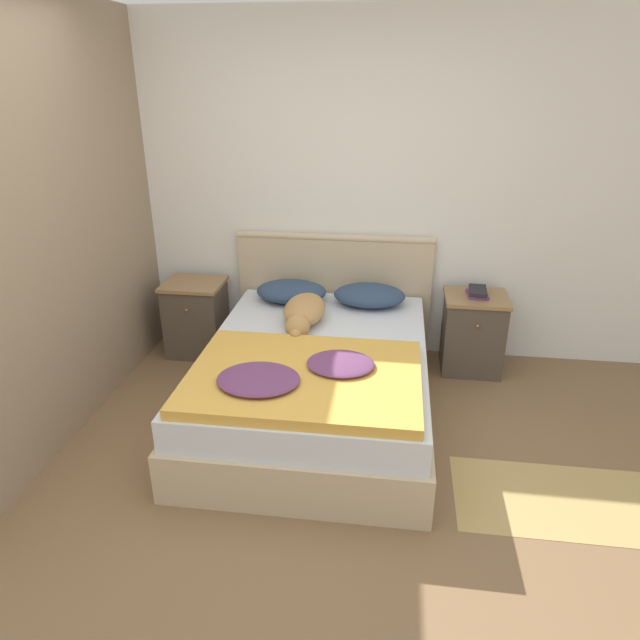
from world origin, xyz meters
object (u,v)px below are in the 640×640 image
pillow_left (291,291)px  dog (304,312)px  nightstand_right (472,333)px  pillow_right (369,295)px  nightstand_left (197,317)px  book_stack (478,292)px  bed (316,381)px

pillow_left → dog: size_ratio=0.73×
dog → nightstand_right: bearing=19.6°
nightstand_right → pillow_right: 0.84m
nightstand_left → book_stack: bearing=0.2°
nightstand_left → book_stack: 2.20m
pillow_left → pillow_right: bearing=0.0°
nightstand_left → pillow_left: (0.79, -0.03, 0.28)m
pillow_right → book_stack: bearing=2.9°
bed → dog: bearing=110.8°
bed → book_stack: size_ratio=8.73×
bed → pillow_left: size_ratio=3.73×
book_stack → dog: bearing=-160.1°
nightstand_left → pillow_left: size_ratio=1.13×
nightstand_left → nightstand_right: (2.17, 0.00, 0.00)m
nightstand_left → pillow_right: bearing=-1.3°
bed → nightstand_left: (-1.09, 0.79, 0.06)m
nightstand_left → pillow_right: 1.41m
nightstand_left → dog: (0.95, -0.43, 0.28)m
pillow_left → nightstand_right: bearing=1.3°
nightstand_right → pillow_right: size_ratio=1.13×
pillow_right → book_stack: 0.79m
dog → book_stack: size_ratio=3.22×
bed → dog: size_ratio=2.71×
pillow_left → dog: (0.16, -0.40, 0.00)m
pillow_right → dog: bearing=-137.1°
bed → pillow_right: 0.88m
dog → book_stack: (1.22, 0.44, 0.05)m
pillow_right → nightstand_left: bearing=178.7°
bed → nightstand_right: nightstand_right is taller
bed → pillow_right: bearing=68.6°
bed → nightstand_left: size_ratio=3.31×
nightstand_right → pillow_left: (-1.38, -0.03, 0.28)m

